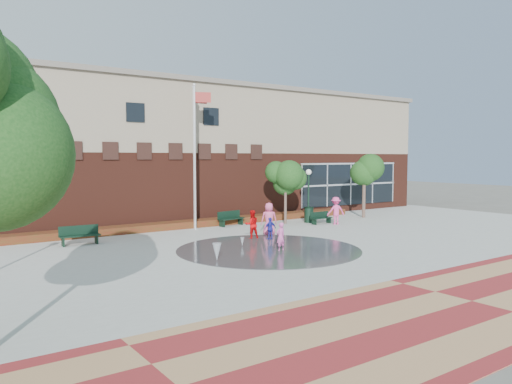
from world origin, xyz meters
TOP-DOWN VIEW (x-y plane):
  - ground at (0.00, 0.00)m, footprint 120.00×120.00m
  - plaza_concrete at (0.00, 4.00)m, footprint 46.00×18.00m
  - paver_band at (0.00, -7.00)m, footprint 46.00×6.00m
  - splash_pad at (0.00, 3.00)m, footprint 8.40×8.40m
  - library_building at (0.00, 17.48)m, footprint 44.40×10.40m
  - flower_bed at (0.00, 11.60)m, footprint 26.00×1.20m
  - flagpole_left at (0.53, 11.00)m, footprint 0.99×0.16m
  - flagpole_right at (0.38, 10.60)m, footprint 0.99×0.44m
  - lamp_right at (8.02, 9.43)m, footprint 0.37×0.37m
  - bench_left at (-6.70, 9.21)m, footprint 1.89×0.60m
  - bench_mid at (2.84, 10.70)m, footprint 1.89×0.83m
  - bench_right at (7.97, 8.13)m, footprint 1.57×0.50m
  - trash_can at (7.78, 9.10)m, footprint 0.62×0.62m
  - tree_mid at (6.18, 9.53)m, footprint 2.45×2.45m
  - tree_small_right at (12.66, 8.89)m, footprint 2.53×2.53m
  - water_jet_a at (-3.25, 2.14)m, footprint 0.37×0.37m
  - water_jet_b at (-0.59, 4.28)m, footprint 0.19×0.19m
  - child_splash at (0.29, 2.49)m, footprint 0.50×0.35m
  - adult_red at (1.15, 6.00)m, footprint 0.87×0.76m
  - adult_pink at (2.57, 6.42)m, footprint 1.04×0.92m
  - child_blue at (1.72, 5.17)m, footprint 0.70×0.33m
  - person_bench at (8.56, 7.44)m, footprint 1.29×1.02m

SIDE VIEW (x-z plane):
  - ground at x=0.00m, z-range 0.00..0.00m
  - flower_bed at x=0.00m, z-range -0.20..0.20m
  - water_jet_a at x=-3.25m, z-range -0.36..0.36m
  - water_jet_b at x=-0.59m, z-range -0.22..0.22m
  - plaza_concrete at x=0.00m, z-range 0.00..0.01m
  - paver_band at x=0.00m, z-range 0.00..0.01m
  - splash_pad at x=0.00m, z-range 0.00..0.01m
  - bench_right at x=7.97m, z-range -0.14..0.64m
  - bench_mid at x=2.84m, z-range -0.16..0.76m
  - bench_left at x=-6.70m, z-range -0.17..0.77m
  - trash_can at x=7.78m, z-range 0.01..1.03m
  - child_blue at x=1.72m, z-range 0.00..1.16m
  - child_splash at x=0.29m, z-range 0.00..1.30m
  - adult_red at x=1.15m, z-range 0.00..1.50m
  - person_bench at x=8.56m, z-range 0.00..1.75m
  - adult_pink at x=2.57m, z-range 0.00..1.78m
  - lamp_right at x=8.02m, z-range 0.42..3.87m
  - tree_mid at x=6.18m, z-range 0.95..5.09m
  - tree_small_right at x=12.66m, z-range 0.99..5.32m
  - library_building at x=0.00m, z-range 0.04..9.24m
  - flagpole_left at x=0.53m, z-range 0.48..8.88m
  - flagpole_right at x=0.38m, z-range 0.50..8.96m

